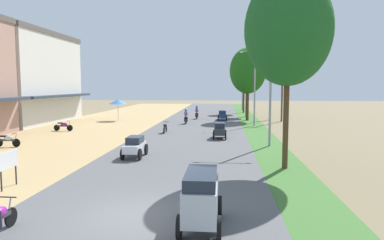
# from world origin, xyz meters

# --- Properties ---
(ground_plane) EXTENTS (180.00, 180.00, 0.00)m
(ground_plane) POSITION_xyz_m (0.00, 0.00, 0.00)
(ground_plane) COLOR #7A6B4C
(road_strip) EXTENTS (9.00, 140.00, 0.08)m
(road_strip) POSITION_xyz_m (0.00, 0.00, 0.04)
(road_strip) COLOR #565659
(road_strip) RESTS_ON ground
(median_strip) EXTENTS (2.40, 140.00, 0.06)m
(median_strip) POSITION_xyz_m (5.70, 0.00, 0.03)
(median_strip) COLOR #3D6B2D
(median_strip) RESTS_ON ground
(shophouse_mid) EXTENTS (9.45, 14.05, 10.10)m
(shophouse_mid) POSITION_xyz_m (-19.98, 27.44, 5.05)
(shophouse_mid) COLOR silver
(shophouse_mid) RESTS_ON ground
(parked_motorbike_third) EXTENTS (1.80, 0.54, 0.94)m
(parked_motorbike_third) POSITION_xyz_m (-11.94, 11.92, 0.55)
(parked_motorbike_third) COLOR black
(parked_motorbike_third) RESTS_ON dirt_shoulder
(parked_motorbike_fourth) EXTENTS (1.80, 0.54, 0.94)m
(parked_motorbike_fourth) POSITION_xyz_m (-12.00, 20.50, 0.55)
(parked_motorbike_fourth) COLOR black
(parked_motorbike_fourth) RESTS_ON dirt_shoulder
(street_signboard) EXTENTS (0.06, 1.30, 1.50)m
(street_signboard) POSITION_xyz_m (-6.04, 2.66, 1.11)
(street_signboard) COLOR #262628
(street_signboard) RESTS_ON dirt_shoulder
(vendor_umbrella) EXTENTS (2.20, 2.20, 2.52)m
(vendor_umbrella) POSITION_xyz_m (-9.85, 30.40, 2.31)
(vendor_umbrella) COLOR #99999E
(vendor_umbrella) RESTS_ON dirt_shoulder
(median_tree_nearest) EXTENTS (4.25, 4.25, 9.60)m
(median_tree_nearest) POSITION_xyz_m (5.73, 7.22, 6.90)
(median_tree_nearest) COLOR #4C351E
(median_tree_nearest) RESTS_ON median_strip
(median_tree_second) EXTENTS (4.29, 4.29, 8.63)m
(median_tree_second) POSITION_xyz_m (5.45, 32.14, 5.95)
(median_tree_second) COLOR #4C351E
(median_tree_second) RESTS_ON median_strip
(median_tree_third) EXTENTS (2.90, 2.90, 6.61)m
(median_tree_third) POSITION_xyz_m (5.68, 37.25, 5.22)
(median_tree_third) COLOR #4C351E
(median_tree_third) RESTS_ON median_strip
(median_tree_fourth) EXTENTS (3.24, 3.24, 9.07)m
(median_tree_fourth) POSITION_xyz_m (5.67, 44.28, 7.55)
(median_tree_fourth) COLOR #4C351E
(median_tree_fourth) RESTS_ON median_strip
(streetlamp_near) EXTENTS (3.16, 0.20, 7.26)m
(streetlamp_near) POSITION_xyz_m (5.80, 13.90, 4.28)
(streetlamp_near) COLOR gray
(streetlamp_near) RESTS_ON median_strip
(streetlamp_mid) EXTENTS (3.16, 0.20, 7.77)m
(streetlamp_mid) POSITION_xyz_m (5.80, 26.37, 4.54)
(streetlamp_mid) COLOR gray
(streetlamp_mid) RESTS_ON median_strip
(streetlamp_far) EXTENTS (3.16, 0.20, 8.50)m
(streetlamp_far) POSITION_xyz_m (5.80, 50.72, 4.91)
(streetlamp_far) COLOR gray
(streetlamp_far) RESTS_ON median_strip
(utility_pole_near) EXTENTS (1.80, 0.20, 9.07)m
(utility_pole_near) POSITION_xyz_m (9.42, 31.65, 4.73)
(utility_pole_near) COLOR brown
(utility_pole_near) RESTS_ON ground
(utility_pole_far) EXTENTS (1.80, 0.20, 9.72)m
(utility_pole_far) POSITION_xyz_m (8.31, 33.60, 5.05)
(utility_pole_far) COLOR brown
(utility_pole_far) RESTS_ON ground
(car_van_silver) EXTENTS (1.19, 2.41, 1.67)m
(car_van_silver) POSITION_xyz_m (2.01, -0.77, 1.02)
(car_van_silver) COLOR #B7BCC1
(car_van_silver) RESTS_ON road_strip
(car_sedan_white) EXTENTS (1.10, 2.26, 1.19)m
(car_sedan_white) POSITION_xyz_m (-2.47, 9.19, 0.74)
(car_sedan_white) COLOR silver
(car_sedan_white) RESTS_ON road_strip
(car_hatchback_charcoal) EXTENTS (1.04, 2.00, 1.23)m
(car_hatchback_charcoal) POSITION_xyz_m (2.34, 16.98, 0.75)
(car_hatchback_charcoal) COLOR #282D33
(car_hatchback_charcoal) RESTS_ON road_strip
(car_sedan_blue) EXTENTS (1.10, 2.26, 1.19)m
(car_sedan_blue) POSITION_xyz_m (2.49, 31.52, 0.74)
(car_sedan_blue) COLOR navy
(car_sedan_blue) RESTS_ON road_strip
(motorbike_ahead_second) EXTENTS (0.54, 1.80, 0.94)m
(motorbike_ahead_second) POSITION_xyz_m (-2.46, 19.90, 0.57)
(motorbike_ahead_second) COLOR black
(motorbike_ahead_second) RESTS_ON road_strip
(motorbike_ahead_third) EXTENTS (0.54, 1.80, 1.66)m
(motorbike_ahead_third) POSITION_xyz_m (-1.43, 27.44, 0.86)
(motorbike_ahead_third) COLOR black
(motorbike_ahead_third) RESTS_ON road_strip
(motorbike_ahead_fourth) EXTENTS (0.54, 1.80, 1.66)m
(motorbike_ahead_fourth) POSITION_xyz_m (-0.68, 33.10, 0.86)
(motorbike_ahead_fourth) COLOR black
(motorbike_ahead_fourth) RESTS_ON road_strip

